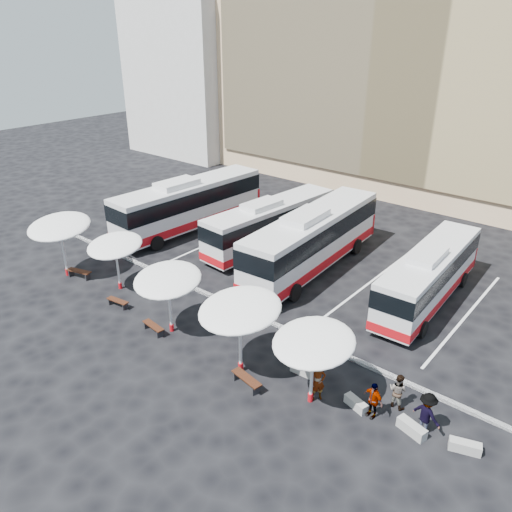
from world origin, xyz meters
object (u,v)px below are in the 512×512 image
Objects in this scene: wood_bench_3 at (247,379)px; passenger_0 at (318,382)px; wood_bench_2 at (153,327)px; conc_bench_1 at (356,404)px; passenger_2 at (373,400)px; sunshade_1 at (115,246)px; conc_bench_3 at (465,447)px; wood_bench_1 at (118,302)px; sunshade_4 at (314,342)px; bus_2 at (313,238)px; bus_0 at (190,203)px; bus_1 at (271,222)px; sunshade_0 at (59,227)px; wood_bench_0 at (79,272)px; conc_bench_0 at (302,370)px; passenger_3 at (427,414)px; conc_bench_2 at (412,428)px; bus_3 at (429,274)px; passenger_1 at (398,391)px; sunshade_3 at (240,310)px; sunshade_2 at (168,280)px.

passenger_0 is (2.85, 1.35, 0.52)m from wood_bench_3.
wood_bench_2 is at bearing 178.89° from wood_bench_3.
wood_bench_3 is 4.83m from conc_bench_1.
sunshade_1 is at bearing -166.16° from passenger_2.
conc_bench_3 is 0.65× the size of passenger_0.
wood_bench_3 reaches higher than wood_bench_1.
sunshade_4 reaches higher than sunshade_1.
bus_2 is 11.40× the size of conc_bench_3.
wood_bench_1 is (-12.90, -0.52, -2.70)m from sunshade_4.
bus_0 is at bearing 143.85° from wood_bench_3.
bus_2 is (4.24, -0.98, 0.28)m from bus_1.
sunshade_0 is 2.90× the size of wood_bench_0.
conc_bench_0 is at bearing -61.97° from bus_2.
wood_bench_1 is 0.77× the size of passenger_3.
wood_bench_3 is at bearing -4.23° from wood_bench_0.
passenger_0 reaches higher than passenger_2.
conc_bench_2 is 0.73× the size of passenger_2.
bus_3 is at bearing 35.05° from passenger_0.
bus_3 is at bearing 31.81° from wood_bench_0.
passenger_1 is (14.40, -9.66, -1.05)m from bus_1.
wood_bench_0 is 1.60× the size of conc_bench_0.
bus_3 reaches higher than passenger_3.
conc_bench_3 is (1.94, 0.41, -0.01)m from conc_bench_2.
passenger_3 reaches higher than wood_bench_3.
sunshade_0 reaches higher than sunshade_1.
conc_bench_1 is 0.94× the size of conc_bench_3.
sunshade_0 is at bearing -165.07° from sunshade_1.
wood_bench_2 is 15.53m from conc_bench_3.
bus_3 is at bearing -53.48° from passenger_3.
bus_0 is 8.14× the size of passenger_1.
bus_0 is 14.63m from wood_bench_2.
wood_bench_3 is at bearing -72.91° from bus_2.
wood_bench_2 is 13.54m from conc_bench_2.
wood_bench_1 is 19.06m from conc_bench_3.
sunshade_3 reaches higher than wood_bench_3.
bus_1 is at bearing 103.07° from sunshade_2.
wood_bench_1 is 3.64m from wood_bench_2.
sunshade_0 is at bearing 128.00° from passenger_0.
sunshade_3 is at bearing 25.23° from passenger_1.
bus_1 is 12.92m from wood_bench_2.
passenger_2 is at bearing 5.12° from wood_bench_1.
sunshade_0 reaches higher than passenger_2.
bus_3 is 2.52× the size of sunshade_2.
wood_bench_1 is at bearing 173.81° from wood_bench_2.
bus_3 reaches higher than wood_bench_2.
conc_bench_0 is (-1.74, -10.03, -1.58)m from bus_3.
passenger_2 is at bearing -21.48° from bus_0.
bus_1 is 9.47× the size of conc_bench_2.
bus_0 reaches higher than wood_bench_3.
conc_bench_3 is at bearing 10.57° from sunshade_3.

